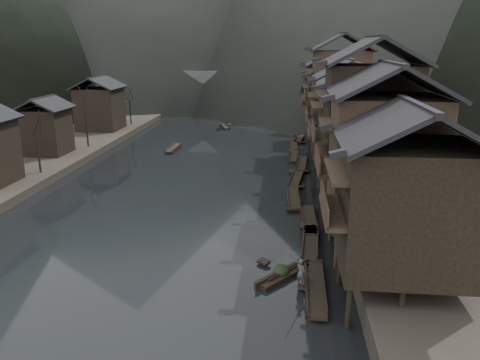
# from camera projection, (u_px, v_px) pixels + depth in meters

# --- Properties ---
(water) EXTENTS (300.00, 300.00, 0.00)m
(water) POSITION_uv_depth(u_px,v_px,m) (149.00, 240.00, 36.89)
(water) COLOR black
(water) RESTS_ON ground
(right_bank) EXTENTS (40.00, 200.00, 1.80)m
(right_bank) POSITION_uv_depth(u_px,v_px,m) (447.00, 138.00, 71.40)
(right_bank) COLOR #2D2823
(right_bank) RESTS_ON ground
(left_bank) EXTENTS (40.00, 200.00, 1.20)m
(left_bank) POSITION_uv_depth(u_px,v_px,m) (14.00, 132.00, 78.30)
(left_bank) COLOR #2D2823
(left_bank) RESTS_ON ground
(stilt_houses) EXTENTS (9.00, 67.60, 16.37)m
(stilt_houses) POSITION_uv_depth(u_px,v_px,m) (349.00, 102.00, 51.05)
(stilt_houses) COLOR black
(stilt_houses) RESTS_ON ground
(left_houses) EXTENTS (8.10, 53.20, 8.73)m
(left_houses) POSITION_uv_depth(u_px,v_px,m) (29.00, 123.00, 56.48)
(left_houses) COLOR black
(left_houses) RESTS_ON left_bank
(bare_trees) EXTENTS (3.73, 60.16, 7.46)m
(bare_trees) POSITION_uv_depth(u_px,v_px,m) (52.00, 121.00, 54.93)
(bare_trees) COLOR black
(bare_trees) RESTS_ON left_bank
(moored_sampans) EXTENTS (3.23, 66.69, 0.47)m
(moored_sampans) POSITION_uv_depth(u_px,v_px,m) (298.00, 166.00, 58.13)
(moored_sampans) COLOR black
(moored_sampans) RESTS_ON water
(midriver_boats) EXTENTS (11.59, 49.33, 0.45)m
(midriver_boats) POSITION_uv_depth(u_px,v_px,m) (217.00, 123.00, 89.35)
(midriver_boats) COLOR black
(midriver_boats) RESTS_ON water
(stone_bridge) EXTENTS (40.00, 6.00, 9.00)m
(stone_bridge) POSITION_uv_depth(u_px,v_px,m) (241.00, 88.00, 104.15)
(stone_bridge) COLOR #4C4C4F
(stone_bridge) RESTS_ON ground
(hero_sampan) EXTENTS (3.80, 4.38, 0.44)m
(hero_sampan) POSITION_uv_depth(u_px,v_px,m) (283.00, 274.00, 31.00)
(hero_sampan) COLOR black
(hero_sampan) RESTS_ON water
(cargo_heap) EXTENTS (1.09, 1.43, 0.66)m
(cargo_heap) POSITION_uv_depth(u_px,v_px,m) (281.00, 265.00, 31.02)
(cargo_heap) COLOR black
(cargo_heap) RESTS_ON hero_sampan
(boatman) EXTENTS (0.79, 0.77, 1.83)m
(boatman) POSITION_uv_depth(u_px,v_px,m) (301.00, 269.00, 29.28)
(boatman) COLOR #4C4C4E
(boatman) RESTS_ON hero_sampan
(bamboo_pole) EXTENTS (2.20, 2.31, 3.45)m
(bamboo_pole) POSITION_uv_depth(u_px,v_px,m) (306.00, 230.00, 28.52)
(bamboo_pole) COLOR #8C7A51
(bamboo_pole) RESTS_ON boatman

